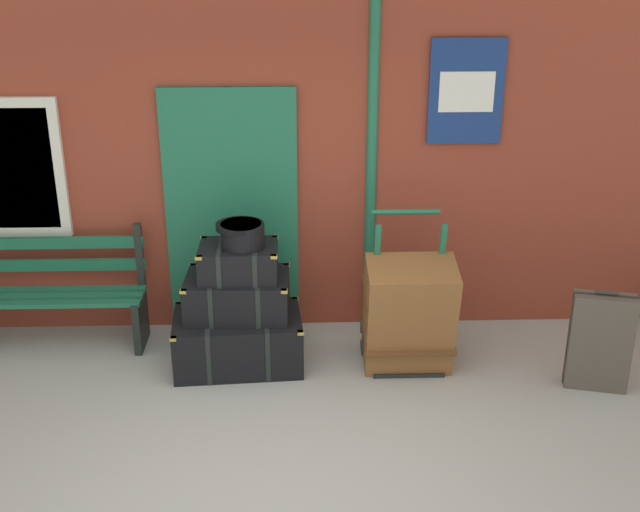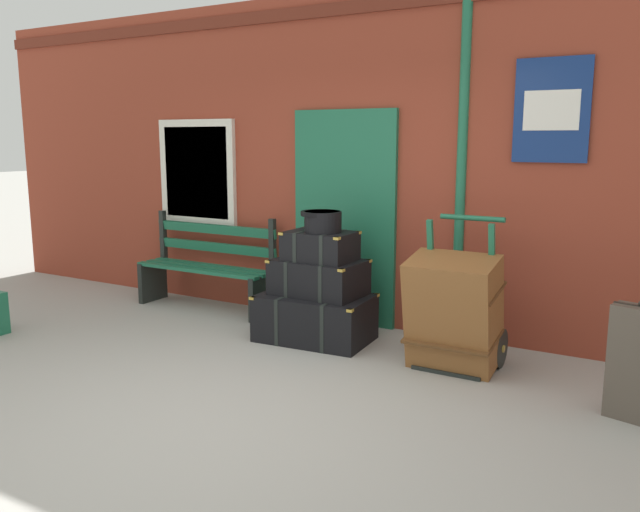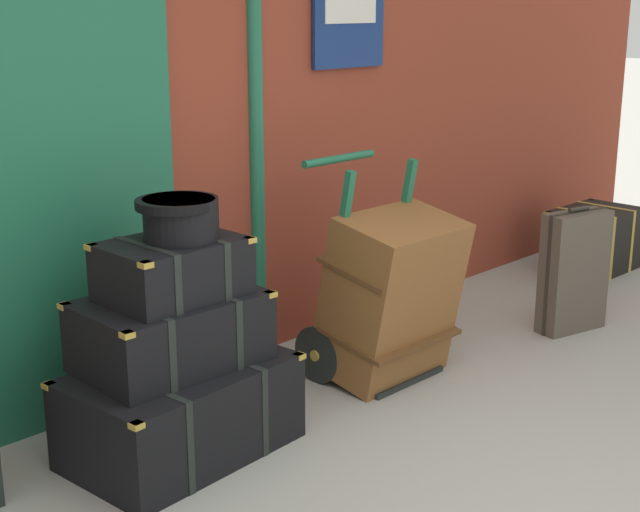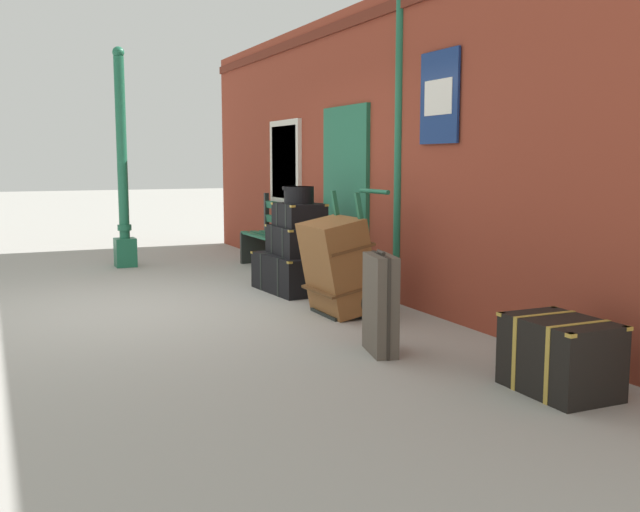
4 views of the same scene
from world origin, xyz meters
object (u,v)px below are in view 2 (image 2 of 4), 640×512
at_px(steamer_trunk_base, 315,318).
at_px(large_brown_trunk, 453,312).
at_px(steamer_trunk_top, 320,246).
at_px(platform_bench, 207,268).
at_px(round_hatbox, 322,220).
at_px(porters_trolley, 459,331).
at_px(steamer_trunk_middle, 319,277).

relative_size(steamer_trunk_base, large_brown_trunk, 1.11).
bearing_deg(steamer_trunk_top, platform_bench, 167.63).
bearing_deg(large_brown_trunk, round_hatbox, 173.52).
height_order(steamer_trunk_top, round_hatbox, round_hatbox).
distance_m(round_hatbox, porters_trolley, 1.53).
relative_size(round_hatbox, large_brown_trunk, 0.39).
relative_size(steamer_trunk_top, round_hatbox, 1.66).
bearing_deg(large_brown_trunk, porters_trolley, 90.00).
distance_m(steamer_trunk_top, round_hatbox, 0.24).
xyz_separation_m(steamer_trunk_base, round_hatbox, (0.06, 0.03, 0.90)).
relative_size(steamer_trunk_base, porters_trolley, 0.88).
distance_m(steamer_trunk_base, steamer_trunk_middle, 0.37).
bearing_deg(platform_bench, steamer_trunk_middle, -12.26).
relative_size(steamer_trunk_top, porters_trolley, 0.51).
bearing_deg(porters_trolley, steamer_trunk_base, -177.62).
bearing_deg(round_hatbox, large_brown_trunk, -6.48).
bearing_deg(steamer_trunk_base, steamer_trunk_top, 61.75).
height_order(steamer_trunk_base, steamer_trunk_top, steamer_trunk_top).
bearing_deg(platform_bench, round_hatbox, -12.80).
bearing_deg(round_hatbox, steamer_trunk_top, 149.63).
distance_m(steamer_trunk_base, porters_trolley, 1.34).
relative_size(steamer_trunk_middle, steamer_trunk_top, 1.35).
relative_size(platform_bench, steamer_trunk_top, 2.61).
bearing_deg(porters_trolley, platform_bench, 173.23).
height_order(steamer_trunk_base, porters_trolley, porters_trolley).
bearing_deg(porters_trolley, round_hatbox, -178.75).
xyz_separation_m(round_hatbox, porters_trolley, (1.28, 0.03, -0.84)).
distance_m(steamer_trunk_middle, large_brown_trunk, 1.35).
bearing_deg(porters_trolley, steamer_trunk_middle, 179.97).
distance_m(platform_bench, steamer_trunk_top, 1.71).
bearing_deg(platform_bench, steamer_trunk_base, -14.23).
relative_size(steamer_trunk_top, large_brown_trunk, 0.65).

